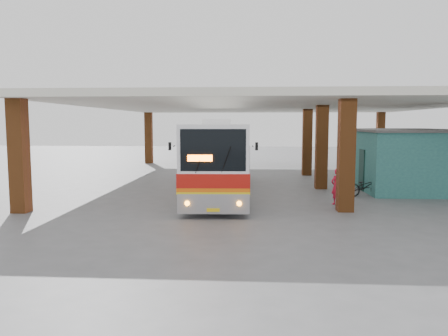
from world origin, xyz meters
name	(u,v)px	position (x,y,z in m)	size (l,w,h in m)	color
ground	(265,197)	(0.00, 0.00, 0.00)	(90.00, 90.00, 0.00)	#515154
brick_columns	(288,145)	(1.43, 5.00, 2.17)	(20.10, 21.60, 4.35)	brown
canopy_roof	(271,105)	(0.50, 6.50, 4.50)	(21.00, 23.00, 0.30)	silver
shop_building	(402,158)	(7.49, 4.00, 1.56)	(5.20, 8.20, 3.11)	#286266
coach_bus	(218,157)	(-2.28, 1.23, 1.79)	(3.18, 12.50, 3.61)	white
motorcycle	(365,186)	(4.70, 0.62, 0.48)	(0.63, 1.82, 0.95)	black
pedestrian	(337,186)	(2.95, -1.55, 0.77)	(0.56, 0.37, 1.54)	red
red_chair	(350,175)	(5.10, 5.72, 0.40)	(0.55, 0.55, 0.87)	red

